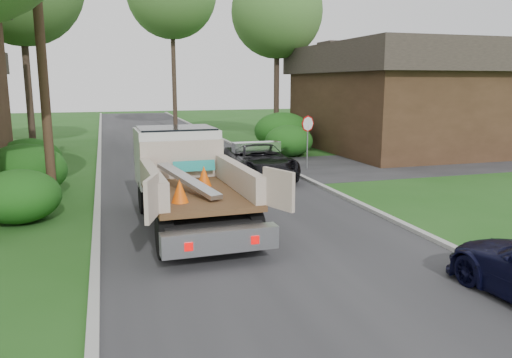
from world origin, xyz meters
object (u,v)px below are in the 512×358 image
(stop_sign, at_px, (308,131))
(tree_right_far, at_px, (277,12))
(black_pickup, at_px, (259,161))
(house_right, at_px, (397,96))
(flatbed_truck, at_px, (184,171))
(utility_pole, at_px, (41,43))

(stop_sign, xyz_separation_m, tree_right_far, (2.30, 11.00, 6.70))
(black_pickup, bearing_deg, house_right, 32.67)
(tree_right_far, bearing_deg, flatbed_truck, -116.89)
(house_right, bearing_deg, black_pickup, -148.94)
(utility_pole, distance_m, tree_right_far, 20.12)
(stop_sign, bearing_deg, black_pickup, -153.75)
(house_right, bearing_deg, utility_pole, -153.99)
(tree_right_far, distance_m, flatbed_truck, 21.31)
(stop_sign, distance_m, tree_right_far, 13.08)
(utility_pole, bearing_deg, tree_right_far, 49.16)
(house_right, xyz_separation_m, black_pickup, (-10.58, -6.37, -2.44))
(house_right, distance_m, black_pickup, 12.59)
(house_right, bearing_deg, tree_right_far, 132.51)
(stop_sign, relative_size, utility_pole, 0.25)
(house_right, height_order, black_pickup, house_right)
(stop_sign, height_order, tree_right_far, tree_right_far)
(flatbed_truck, bearing_deg, tree_right_far, 61.75)
(utility_pole, distance_m, black_pickup, 9.45)
(utility_pole, xyz_separation_m, house_right, (18.48, 9.02, -2.01))
(tree_right_far, bearing_deg, stop_sign, -101.81)
(house_right, height_order, flatbed_truck, house_right)
(utility_pole, bearing_deg, black_pickup, 18.53)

